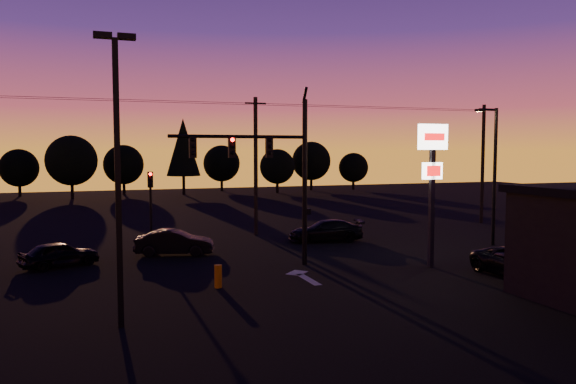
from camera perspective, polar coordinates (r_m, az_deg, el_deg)
name	(u,v)px	position (r m, az deg, el deg)	size (l,w,h in m)	color
ground	(306,286)	(23.43, 1.87, -9.50)	(120.00, 120.00, 0.00)	black
lane_arrow	(303,276)	(25.12, 1.52, -8.54)	(1.20, 3.10, 0.01)	beige
traffic_signal_mast	(273,164)	(26.48, -1.50, 2.89)	(6.79, 0.52, 8.58)	black
secondary_signal	(151,198)	(32.92, -13.78, -0.58)	(0.30, 0.31, 4.35)	black
parking_lot_light	(117,160)	(18.17, -16.94, 3.11)	(1.25, 0.30, 9.14)	black
pylon_sign	(432,164)	(27.40, 14.46, 2.75)	(1.50, 0.28, 6.80)	black
streetlight	(494,170)	(34.78, 20.16, 2.11)	(1.55, 0.35, 8.00)	black
utility_pole_1	(256,165)	(36.67, -3.30, 2.73)	(1.40, 0.26, 9.00)	black
utility_pole_2	(483,163)	(45.20, 19.17, 2.80)	(1.40, 0.26, 9.00)	black
power_wires	(255,104)	(36.78, -3.33, 8.94)	(36.00, 1.22, 0.07)	black
bollard	(218,276)	(23.19, -7.12, -8.49)	(0.31, 0.31, 0.94)	#C36E05
tree_1	(19,168)	(74.56, -25.66, 2.22)	(4.54, 4.54, 5.71)	black
tree_2	(71,161)	(69.17, -21.15, 3.00)	(5.77, 5.78, 7.26)	black
tree_3	(124,165)	(73.30, -16.36, 2.68)	(4.95, 4.95, 6.22)	black
tree_4	(183,147)	(71.07, -10.59, 4.50)	(4.18, 4.18, 9.50)	black
tree_5	(222,163)	(77.16, -6.76, 2.90)	(4.95, 4.95, 6.22)	black
tree_6	(277,167)	(73.03, -1.10, 2.60)	(4.54, 4.54, 5.71)	black
tree_7	(311,161)	(77.92, 2.38, 3.17)	(5.36, 5.36, 6.74)	black
tree_8	(353,168)	(79.51, 6.66, 2.49)	(4.12, 4.12, 5.19)	black
car_left	(60,254)	(29.07, -22.19, -5.87)	(1.45, 3.62, 1.23)	black
car_mid	(175,242)	(30.55, -11.45, -5.04)	(1.43, 4.10, 1.35)	black
car_right	(326,231)	(34.46, 3.85, -3.93)	(1.85, 4.55, 1.32)	black
suv_parked	(520,263)	(26.64, 22.52, -6.71)	(2.17, 4.70, 1.31)	black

